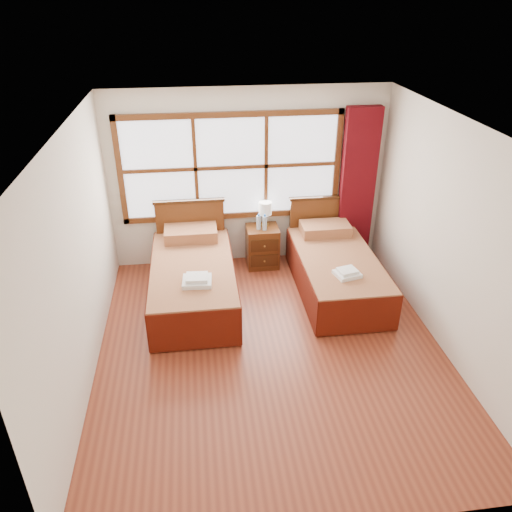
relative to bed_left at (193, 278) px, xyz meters
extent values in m
plane|color=brown|center=(0.88, -1.20, -0.32)|extent=(4.50, 4.50, 0.00)
plane|color=white|center=(0.88, -1.20, 2.28)|extent=(4.50, 4.50, 0.00)
plane|color=silver|center=(0.88, 1.05, 0.98)|extent=(4.00, 0.00, 4.00)
plane|color=silver|center=(-1.12, -1.20, 0.98)|extent=(0.00, 4.50, 4.50)
plane|color=silver|center=(2.88, -1.20, 0.98)|extent=(0.00, 4.50, 4.50)
cube|color=white|center=(0.63, 1.02, 1.18)|extent=(3.00, 0.02, 1.40)
cube|color=#592E13|center=(0.63, 1.00, 0.44)|extent=(3.16, 0.06, 0.08)
cube|color=#592E13|center=(0.63, 1.00, 1.92)|extent=(3.16, 0.06, 0.08)
cube|color=#592E13|center=(-0.91, 1.00, 1.18)|extent=(0.08, 0.06, 1.56)
cube|color=#592E13|center=(2.17, 1.00, 1.18)|extent=(0.08, 0.06, 1.56)
cube|color=#592E13|center=(0.13, 1.00, 1.18)|extent=(0.05, 0.05, 1.40)
cube|color=#592E13|center=(1.13, 1.00, 1.18)|extent=(0.05, 0.05, 1.40)
cube|color=#592E13|center=(0.63, 1.00, 1.18)|extent=(3.00, 0.05, 0.05)
cube|color=#58080F|center=(2.48, 0.91, 0.85)|extent=(0.50, 0.16, 2.30)
cube|color=#381D0B|center=(0.00, -0.07, -0.17)|extent=(0.95, 1.90, 0.31)
cube|color=maroon|center=(0.00, -0.07, 0.11)|extent=(1.06, 2.10, 0.26)
cube|color=#561509|center=(-0.53, -0.07, -0.04)|extent=(0.03, 2.10, 0.53)
cube|color=#561509|center=(0.53, -0.07, -0.04)|extent=(0.03, 2.10, 0.53)
cube|color=#561509|center=(0.00, -1.11, -0.04)|extent=(1.06, 0.03, 0.53)
cube|color=maroon|center=(0.00, 0.70, 0.33)|extent=(0.74, 0.43, 0.17)
cube|color=#592E13|center=(0.00, 0.94, 0.19)|extent=(0.99, 0.06, 1.03)
cube|color=#381D0B|center=(0.00, 0.94, 0.72)|extent=(1.03, 0.08, 0.04)
cube|color=#381D0B|center=(1.96, -0.07, -0.18)|extent=(0.91, 1.81, 0.30)
cube|color=maroon|center=(1.96, -0.07, 0.09)|extent=(1.01, 2.01, 0.25)
cube|color=#561509|center=(1.46, -0.07, -0.05)|extent=(0.03, 2.01, 0.50)
cube|color=#561509|center=(2.47, -0.07, -0.05)|extent=(0.03, 2.01, 0.50)
cube|color=#561509|center=(1.96, -1.07, -0.05)|extent=(1.01, 0.03, 0.50)
cube|color=maroon|center=(1.96, 0.66, 0.30)|extent=(0.71, 0.41, 0.16)
cube|color=#592E13|center=(1.96, 0.94, 0.17)|extent=(0.95, 0.06, 0.98)
cube|color=#381D0B|center=(1.96, 0.94, 0.67)|extent=(0.98, 0.08, 0.04)
cube|color=#592E13|center=(1.05, 0.80, -0.01)|extent=(0.47, 0.42, 0.62)
cube|color=#381D0B|center=(1.05, 0.58, -0.14)|extent=(0.41, 0.02, 0.19)
cube|color=#381D0B|center=(1.05, 0.58, 0.11)|extent=(0.41, 0.02, 0.19)
sphere|color=#A57737|center=(1.05, 0.57, -0.14)|extent=(0.03, 0.03, 0.03)
sphere|color=#A57737|center=(1.05, 0.57, 0.11)|extent=(0.03, 0.03, 0.03)
cube|color=white|center=(0.06, -0.54, 0.27)|extent=(0.37, 0.33, 0.05)
cube|color=white|center=(0.06, -0.54, 0.32)|extent=(0.28, 0.25, 0.05)
cube|color=white|center=(1.94, -0.56, 0.24)|extent=(0.35, 0.33, 0.05)
cube|color=white|center=(1.94, -0.56, 0.29)|extent=(0.27, 0.25, 0.04)
cylinder|color=gold|center=(1.10, 0.89, 0.31)|extent=(0.12, 0.12, 0.02)
cylinder|color=gold|center=(1.10, 0.89, 0.40)|extent=(0.03, 0.03, 0.16)
cylinder|color=silver|center=(1.10, 0.89, 0.58)|extent=(0.19, 0.19, 0.19)
cylinder|color=#A6C2D5|center=(0.99, 0.77, 0.41)|extent=(0.06, 0.06, 0.21)
cylinder|color=blue|center=(0.99, 0.77, 0.52)|extent=(0.03, 0.03, 0.03)
cylinder|color=#A6C2D5|center=(1.07, 0.73, 0.41)|extent=(0.06, 0.06, 0.21)
cylinder|color=blue|center=(1.07, 0.73, 0.53)|extent=(0.03, 0.03, 0.03)
camera|label=1|loc=(0.10, -5.78, 3.46)|focal=35.00mm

